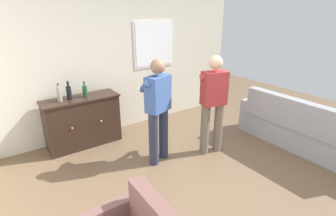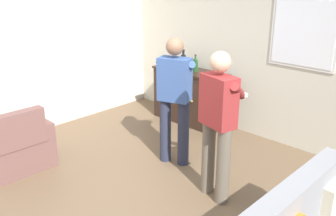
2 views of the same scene
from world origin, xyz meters
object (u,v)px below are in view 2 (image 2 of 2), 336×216
Objects in this scene: bottle_spirits_clear at (195,65)px; bottle_wine_green at (183,61)px; armchair at (15,149)px; bottle_liquor_amber at (175,60)px; person_standing_right at (218,120)px; person_standing_left at (175,96)px; sideboard_cabinet at (189,96)px.

bottle_wine_green is at bearing 178.29° from bottle_spirits_clear.
bottle_liquor_amber reaches higher than armchair.
person_standing_right reaches higher than bottle_wine_green.
person_standing_left is 1.00× the size of person_standing_right.
person_standing_right is (1.71, -1.52, 0.48)m from sideboard_cabinet.
sideboard_cabinet is 0.67m from bottle_liquor_amber.
bottle_liquor_amber is (0.18, 2.80, 0.74)m from armchair.
bottle_wine_green reaches higher than bottle_spirits_clear.
person_standing_right is at bearing -41.53° from sideboard_cabinet.
bottle_wine_green is 0.27m from bottle_spirits_clear.
person_standing_left reaches higher than sideboard_cabinet.
person_standing_left reaches higher than bottle_spirits_clear.
bottle_liquor_amber is 0.43m from bottle_spirits_clear.
bottle_wine_green reaches higher than armchair.
bottle_spirits_clear is at bearing 4.98° from sideboard_cabinet.
person_standing_left is (0.81, -1.23, 0.48)m from sideboard_cabinet.
bottle_liquor_amber is at bearing 133.05° from person_standing_left.
armchair is 2.16m from person_standing_left.
person_standing_right reaches higher than sideboard_cabinet.
sideboard_cabinet is 1.55m from person_standing_left.
person_standing_left reaches higher than bottle_wine_green.
bottle_liquor_amber is at bearing 143.61° from person_standing_right.
bottle_wine_green is at bearing 83.00° from armchair.
bottle_liquor_amber is 1.13× the size of bottle_spirits_clear.
bottle_liquor_amber reaches higher than bottle_spirits_clear.
sideboard_cabinet is 0.78× the size of person_standing_right.
armchair is 2.91m from bottle_liquor_amber.
armchair is 2.87m from sideboard_cabinet.
armchair is 0.53× the size of person_standing_right.
person_standing_left is at bearing -46.95° from bottle_liquor_amber.
armchair is 2.95m from bottle_wine_green.
bottle_wine_green reaches higher than bottle_liquor_amber.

